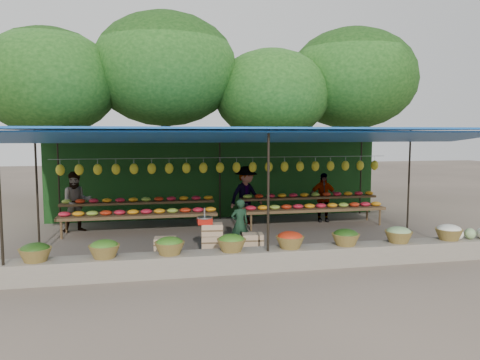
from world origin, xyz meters
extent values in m
plane|color=brown|center=(0.00, 0.00, 0.00)|extent=(60.00, 60.00, 0.00)
cube|color=slate|center=(0.00, -2.75, 0.20)|extent=(10.60, 0.55, 0.40)
cylinder|color=black|center=(-4.80, -2.90, 1.40)|extent=(0.05, 0.05, 2.80)
cylinder|color=black|center=(0.00, -2.90, 1.40)|extent=(0.05, 0.05, 2.80)
cylinder|color=black|center=(-4.80, 0.00, 1.40)|extent=(0.05, 0.05, 2.80)
cylinder|color=black|center=(4.80, 0.00, 1.40)|extent=(0.05, 0.05, 2.80)
cylinder|color=black|center=(-4.80, 2.90, 1.40)|extent=(0.05, 0.05, 2.80)
cylinder|color=black|center=(0.00, 2.90, 1.40)|extent=(0.05, 0.05, 2.80)
cylinder|color=black|center=(4.80, 2.90, 1.40)|extent=(0.05, 0.05, 2.80)
cube|color=#1653A9|center=(0.00, 0.00, 2.80)|extent=(10.80, 6.60, 0.04)
cube|color=#1653A9|center=(0.00, -2.00, 2.62)|extent=(10.80, 2.19, 0.26)
cube|color=#1653A9|center=(0.00, 2.00, 2.62)|extent=(10.80, 2.19, 0.26)
cylinder|color=#A3A3A8|center=(0.00, 1.40, 2.02)|extent=(9.60, 0.01, 0.01)
ellipsoid|color=gold|center=(-4.50, 1.40, 1.74)|extent=(0.23, 0.17, 0.30)
ellipsoid|color=gold|center=(-4.03, 1.40, 1.74)|extent=(0.23, 0.17, 0.30)
ellipsoid|color=gold|center=(-3.55, 1.40, 1.74)|extent=(0.23, 0.17, 0.30)
ellipsoid|color=gold|center=(-3.08, 1.40, 1.74)|extent=(0.23, 0.17, 0.30)
ellipsoid|color=gold|center=(-2.61, 1.40, 1.74)|extent=(0.23, 0.17, 0.30)
ellipsoid|color=gold|center=(-2.13, 1.40, 1.74)|extent=(0.23, 0.17, 0.30)
ellipsoid|color=gold|center=(-1.66, 1.40, 1.74)|extent=(0.23, 0.17, 0.30)
ellipsoid|color=gold|center=(-1.18, 1.40, 1.74)|extent=(0.23, 0.17, 0.30)
ellipsoid|color=gold|center=(-0.71, 1.40, 1.74)|extent=(0.23, 0.17, 0.30)
ellipsoid|color=gold|center=(-0.24, 1.40, 1.74)|extent=(0.23, 0.17, 0.30)
ellipsoid|color=gold|center=(0.24, 1.40, 1.74)|extent=(0.23, 0.17, 0.30)
ellipsoid|color=gold|center=(0.71, 1.40, 1.74)|extent=(0.23, 0.17, 0.30)
ellipsoid|color=gold|center=(1.18, 1.40, 1.74)|extent=(0.23, 0.17, 0.30)
ellipsoid|color=gold|center=(1.66, 1.40, 1.74)|extent=(0.23, 0.17, 0.30)
ellipsoid|color=gold|center=(2.13, 1.40, 1.74)|extent=(0.23, 0.17, 0.30)
ellipsoid|color=gold|center=(2.61, 1.40, 1.74)|extent=(0.23, 0.17, 0.30)
ellipsoid|color=gold|center=(3.08, 1.40, 1.74)|extent=(0.23, 0.17, 0.30)
ellipsoid|color=gold|center=(3.55, 1.40, 1.74)|extent=(0.23, 0.17, 0.30)
ellipsoid|color=gold|center=(4.03, 1.40, 1.74)|extent=(0.23, 0.17, 0.30)
ellipsoid|color=gold|center=(4.50, 1.40, 1.74)|extent=(0.23, 0.17, 0.30)
ellipsoid|color=#244813|center=(-4.30, -2.75, 0.62)|extent=(0.52, 0.52, 0.23)
ellipsoid|color=#3B6F1D|center=(-3.10, -2.75, 0.62)|extent=(0.52, 0.52, 0.23)
ellipsoid|color=#3B6F1D|center=(-1.90, -2.75, 0.62)|extent=(0.52, 0.52, 0.23)
ellipsoid|color=#3B6F1D|center=(-0.70, -2.75, 0.62)|extent=(0.52, 0.52, 0.23)
ellipsoid|color=#B8280F|center=(0.50, -2.75, 0.62)|extent=(0.52, 0.52, 0.23)
ellipsoid|color=#244813|center=(1.70, -2.75, 0.62)|extent=(0.52, 0.52, 0.23)
ellipsoid|color=#89B16E|center=(2.90, -2.75, 0.62)|extent=(0.52, 0.52, 0.23)
ellipsoid|color=silver|center=(4.10, -2.75, 0.62)|extent=(0.52, 0.52, 0.23)
cube|color=#1D4A1A|center=(0.00, 3.15, 1.25)|extent=(10.60, 0.06, 2.50)
cylinder|color=#3E2216|center=(-5.50, 5.80, 1.98)|extent=(0.36, 0.36, 3.97)
ellipsoid|color=#12380F|center=(-5.50, 5.80, 4.46)|extent=(4.77, 4.77, 3.69)
cylinder|color=#3E2216|center=(-1.50, 6.20, 2.24)|extent=(0.36, 0.36, 4.48)
ellipsoid|color=#12380F|center=(-1.50, 6.20, 5.04)|extent=(5.39, 5.39, 4.17)
cylinder|color=#3E2216|center=(2.50, 5.90, 1.86)|extent=(0.36, 0.36, 3.71)
ellipsoid|color=#12380F|center=(2.50, 5.90, 4.18)|extent=(4.47, 4.47, 3.45)
cylinder|color=#3E2216|center=(6.00, 6.30, 2.18)|extent=(0.36, 0.36, 4.35)
ellipsoid|color=#12380F|center=(6.00, 6.30, 4.90)|extent=(5.24, 5.24, 4.05)
cube|color=#4C381E|center=(-2.50, 1.30, 0.50)|extent=(4.20, 0.95, 0.08)
cube|color=#4C381E|center=(-2.50, 1.60, 0.78)|extent=(4.20, 0.35, 0.06)
cylinder|color=#4C381E|center=(-4.45, 0.90, 0.25)|extent=(0.06, 0.06, 0.50)
cylinder|color=#4C381E|center=(-0.55, 0.90, 0.25)|extent=(0.06, 0.06, 0.50)
cylinder|color=#4C381E|center=(-4.45, 1.70, 0.25)|extent=(0.06, 0.06, 0.50)
cylinder|color=#4C381E|center=(-0.55, 1.70, 0.25)|extent=(0.06, 0.06, 0.50)
ellipsoid|color=red|center=(-4.40, 1.15, 0.60)|extent=(0.31, 0.26, 0.13)
ellipsoid|color=#8AAB34|center=(-4.40, 1.60, 0.87)|extent=(0.26, 0.22, 0.12)
ellipsoid|color=orange|center=(-4.05, 1.15, 0.60)|extent=(0.31, 0.26, 0.13)
ellipsoid|color=#B8280F|center=(-4.05, 1.60, 0.87)|extent=(0.26, 0.22, 0.12)
ellipsoid|color=#8AAB34|center=(-3.70, 1.15, 0.60)|extent=(0.31, 0.26, 0.13)
ellipsoid|color=red|center=(-3.70, 1.60, 0.87)|extent=(0.26, 0.22, 0.12)
ellipsoid|color=#B8280F|center=(-3.35, 1.15, 0.60)|extent=(0.31, 0.26, 0.13)
ellipsoid|color=orange|center=(-3.35, 1.60, 0.87)|extent=(0.26, 0.22, 0.12)
ellipsoid|color=red|center=(-3.00, 1.15, 0.60)|extent=(0.31, 0.26, 0.13)
ellipsoid|color=red|center=(-3.00, 1.60, 0.87)|extent=(0.26, 0.22, 0.12)
ellipsoid|color=orange|center=(-2.65, 1.15, 0.60)|extent=(0.31, 0.26, 0.13)
ellipsoid|color=orange|center=(-2.65, 1.60, 0.87)|extent=(0.26, 0.22, 0.12)
ellipsoid|color=red|center=(-2.30, 1.15, 0.60)|extent=(0.31, 0.26, 0.13)
ellipsoid|color=#8AAB34|center=(-2.30, 1.60, 0.87)|extent=(0.26, 0.22, 0.12)
ellipsoid|color=orange|center=(-1.95, 1.15, 0.60)|extent=(0.31, 0.26, 0.13)
ellipsoid|color=#B8280F|center=(-1.95, 1.60, 0.87)|extent=(0.26, 0.22, 0.12)
ellipsoid|color=#8AAB34|center=(-1.60, 1.15, 0.60)|extent=(0.31, 0.26, 0.13)
ellipsoid|color=red|center=(-1.60, 1.60, 0.87)|extent=(0.26, 0.22, 0.12)
ellipsoid|color=#B8280F|center=(-1.25, 1.15, 0.60)|extent=(0.31, 0.26, 0.13)
ellipsoid|color=orange|center=(-1.25, 1.60, 0.87)|extent=(0.26, 0.22, 0.12)
ellipsoid|color=red|center=(-0.90, 1.15, 0.60)|extent=(0.31, 0.26, 0.13)
ellipsoid|color=red|center=(-0.90, 1.60, 0.87)|extent=(0.26, 0.22, 0.12)
ellipsoid|color=orange|center=(-0.55, 1.15, 0.60)|extent=(0.31, 0.26, 0.13)
ellipsoid|color=orange|center=(-0.55, 1.60, 0.87)|extent=(0.26, 0.22, 0.12)
cube|color=#4C381E|center=(2.50, 1.30, 0.50)|extent=(4.20, 0.95, 0.08)
cube|color=#4C381E|center=(2.50, 1.60, 0.78)|extent=(4.20, 0.35, 0.06)
cylinder|color=#4C381E|center=(0.55, 0.90, 0.25)|extent=(0.06, 0.06, 0.50)
cylinder|color=#4C381E|center=(4.45, 0.90, 0.25)|extent=(0.06, 0.06, 0.50)
cylinder|color=#4C381E|center=(0.55, 1.70, 0.25)|extent=(0.06, 0.06, 0.50)
cylinder|color=#4C381E|center=(4.45, 1.70, 0.25)|extent=(0.06, 0.06, 0.50)
ellipsoid|color=red|center=(0.60, 1.15, 0.60)|extent=(0.31, 0.26, 0.13)
ellipsoid|color=#8AAB34|center=(0.60, 1.60, 0.87)|extent=(0.26, 0.22, 0.12)
ellipsoid|color=orange|center=(0.95, 1.15, 0.60)|extent=(0.31, 0.26, 0.13)
ellipsoid|color=#B8280F|center=(0.95, 1.60, 0.87)|extent=(0.26, 0.22, 0.12)
ellipsoid|color=#8AAB34|center=(1.30, 1.15, 0.60)|extent=(0.31, 0.26, 0.13)
ellipsoid|color=red|center=(1.30, 1.60, 0.87)|extent=(0.26, 0.22, 0.12)
ellipsoid|color=#B8280F|center=(1.65, 1.15, 0.60)|extent=(0.31, 0.26, 0.13)
ellipsoid|color=orange|center=(1.65, 1.60, 0.87)|extent=(0.26, 0.22, 0.12)
ellipsoid|color=red|center=(2.00, 1.15, 0.60)|extent=(0.31, 0.26, 0.13)
ellipsoid|color=red|center=(2.00, 1.60, 0.87)|extent=(0.26, 0.22, 0.12)
ellipsoid|color=orange|center=(2.35, 1.15, 0.60)|extent=(0.31, 0.26, 0.13)
ellipsoid|color=orange|center=(2.35, 1.60, 0.87)|extent=(0.26, 0.22, 0.12)
ellipsoid|color=red|center=(2.70, 1.15, 0.60)|extent=(0.31, 0.26, 0.13)
ellipsoid|color=#8AAB34|center=(2.70, 1.60, 0.87)|extent=(0.26, 0.22, 0.12)
ellipsoid|color=orange|center=(3.05, 1.15, 0.60)|extent=(0.31, 0.26, 0.13)
ellipsoid|color=#B8280F|center=(3.05, 1.60, 0.87)|extent=(0.26, 0.22, 0.12)
ellipsoid|color=#8AAB34|center=(3.40, 1.15, 0.60)|extent=(0.31, 0.26, 0.13)
ellipsoid|color=red|center=(3.40, 1.60, 0.87)|extent=(0.26, 0.22, 0.12)
ellipsoid|color=#B8280F|center=(3.75, 1.15, 0.60)|extent=(0.31, 0.26, 0.13)
ellipsoid|color=orange|center=(3.75, 1.60, 0.87)|extent=(0.26, 0.22, 0.12)
ellipsoid|color=red|center=(4.10, 1.15, 0.60)|extent=(0.31, 0.26, 0.13)
ellipsoid|color=red|center=(4.10, 1.60, 0.87)|extent=(0.26, 0.22, 0.12)
ellipsoid|color=orange|center=(4.45, 1.15, 0.60)|extent=(0.31, 0.26, 0.13)
ellipsoid|color=orange|center=(4.45, 1.60, 0.87)|extent=(0.26, 0.22, 0.12)
cube|color=tan|center=(-1.94, -1.77, 0.12)|extent=(0.49, 0.39, 0.25)
cube|color=tan|center=(-1.94, -1.77, 0.39)|extent=(0.49, 0.39, 0.25)
cube|color=tan|center=(-0.94, -1.77, 0.12)|extent=(0.49, 0.39, 0.25)
cube|color=tan|center=(-0.94, -1.77, 0.39)|extent=(0.49, 0.39, 0.25)
cube|color=tan|center=(-0.94, -1.77, 0.65)|extent=(0.49, 0.39, 0.25)
cube|color=tan|center=(-0.04, -1.77, 0.12)|extent=(0.49, 0.39, 0.25)
cube|color=tan|center=(-0.04, -1.77, 0.39)|extent=(0.49, 0.39, 0.25)
cube|color=red|center=(-1.10, -1.77, 0.83)|extent=(0.31, 0.27, 0.12)
cylinder|color=#A3A3A8|center=(-1.10, -1.77, 0.91)|extent=(0.33, 0.33, 0.03)
cylinder|color=#A3A3A8|center=(-1.10, -1.77, 1.01)|extent=(0.03, 0.03, 0.23)
imported|color=#17321F|center=(-0.16, -0.97, 0.58)|extent=(0.45, 0.31, 1.17)
imported|color=slate|center=(-4.17, 1.77, 0.83)|extent=(0.92, 0.79, 1.66)
imported|color=slate|center=(0.61, 1.83, 0.87)|extent=(1.29, 1.05, 1.74)
imported|color=slate|center=(3.02, 1.80, 0.75)|extent=(0.93, 0.52, 1.50)
camera|label=1|loc=(-2.37, -11.57, 2.70)|focal=35.00mm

